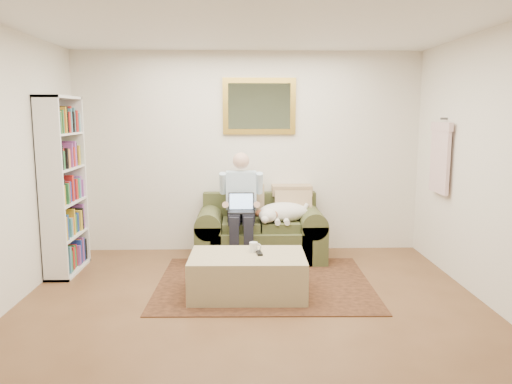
{
  "coord_description": "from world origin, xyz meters",
  "views": [
    {
      "loc": [
        -0.09,
        -4.03,
        1.81
      ],
      "look_at": [
        0.07,
        1.4,
        0.95
      ],
      "focal_mm": 35.0,
      "sensor_mm": 36.0,
      "label": 1
    }
  ],
  "objects_px": {
    "seated_man": "(241,208)",
    "coffee_mug": "(254,247)",
    "sofa": "(260,237)",
    "laptop": "(241,207)",
    "ottoman": "(248,275)",
    "sleeping_dog": "(284,212)",
    "bookshelf": "(63,186)"
  },
  "relations": [
    {
      "from": "laptop",
      "to": "sofa",
      "type": "bearing_deg",
      "value": 41.02
    },
    {
      "from": "bookshelf",
      "to": "sleeping_dog",
      "type": "bearing_deg",
      "value": 8.61
    },
    {
      "from": "sofa",
      "to": "coffee_mug",
      "type": "distance_m",
      "value": 1.21
    },
    {
      "from": "bookshelf",
      "to": "coffee_mug",
      "type": "bearing_deg",
      "value": -18.77
    },
    {
      "from": "ottoman",
      "to": "coffee_mug",
      "type": "distance_m",
      "value": 0.29
    },
    {
      "from": "seated_man",
      "to": "coffee_mug",
      "type": "relative_size",
      "value": 13.34
    },
    {
      "from": "seated_man",
      "to": "ottoman",
      "type": "height_order",
      "value": "seated_man"
    },
    {
      "from": "coffee_mug",
      "to": "bookshelf",
      "type": "bearing_deg",
      "value": 161.23
    },
    {
      "from": "seated_man",
      "to": "sleeping_dog",
      "type": "relative_size",
      "value": 2.04
    },
    {
      "from": "laptop",
      "to": "sleeping_dog",
      "type": "xyz_separation_m",
      "value": [
        0.52,
        0.13,
        -0.09
      ]
    },
    {
      "from": "coffee_mug",
      "to": "bookshelf",
      "type": "relative_size",
      "value": 0.05
    },
    {
      "from": "ottoman",
      "to": "bookshelf",
      "type": "relative_size",
      "value": 0.57
    },
    {
      "from": "sleeping_dog",
      "to": "ottoman",
      "type": "xyz_separation_m",
      "value": [
        -0.46,
        -1.21,
        -0.4
      ]
    },
    {
      "from": "seated_man",
      "to": "laptop",
      "type": "relative_size",
      "value": 4.33
    },
    {
      "from": "sofa",
      "to": "seated_man",
      "type": "height_order",
      "value": "seated_man"
    },
    {
      "from": "seated_man",
      "to": "bookshelf",
      "type": "distance_m",
      "value": 2.06
    },
    {
      "from": "seated_man",
      "to": "sleeping_dog",
      "type": "xyz_separation_m",
      "value": [
        0.52,
        0.07,
        -0.06
      ]
    },
    {
      "from": "sofa",
      "to": "seated_man",
      "type": "distance_m",
      "value": 0.48
    },
    {
      "from": "coffee_mug",
      "to": "bookshelf",
      "type": "distance_m",
      "value": 2.32
    },
    {
      "from": "sleeping_dog",
      "to": "coffee_mug",
      "type": "xyz_separation_m",
      "value": [
        -0.4,
        -1.11,
        -0.14
      ]
    },
    {
      "from": "laptop",
      "to": "ottoman",
      "type": "bearing_deg",
      "value": -86.82
    },
    {
      "from": "laptop",
      "to": "sleeping_dog",
      "type": "bearing_deg",
      "value": 13.64
    },
    {
      "from": "seated_man",
      "to": "coffee_mug",
      "type": "xyz_separation_m",
      "value": [
        0.12,
        -1.04,
        -0.2
      ]
    },
    {
      "from": "sleeping_dog",
      "to": "laptop",
      "type": "bearing_deg",
      "value": -166.36
    },
    {
      "from": "coffee_mug",
      "to": "seated_man",
      "type": "bearing_deg",
      "value": 96.73
    },
    {
      "from": "sofa",
      "to": "seated_man",
      "type": "bearing_deg",
      "value": -148.55
    },
    {
      "from": "sleeping_dog",
      "to": "coffee_mug",
      "type": "relative_size",
      "value": 6.53
    },
    {
      "from": "sofa",
      "to": "coffee_mug",
      "type": "height_order",
      "value": "sofa"
    },
    {
      "from": "coffee_mug",
      "to": "bookshelf",
      "type": "height_order",
      "value": "bookshelf"
    },
    {
      "from": "ottoman",
      "to": "seated_man",
      "type": "bearing_deg",
      "value": 93.01
    },
    {
      "from": "laptop",
      "to": "bookshelf",
      "type": "xyz_separation_m",
      "value": [
        -2.01,
        -0.26,
        0.3
      ]
    },
    {
      "from": "sleeping_dog",
      "to": "bookshelf",
      "type": "xyz_separation_m",
      "value": [
        -2.53,
        -0.38,
        0.39
      ]
    }
  ]
}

